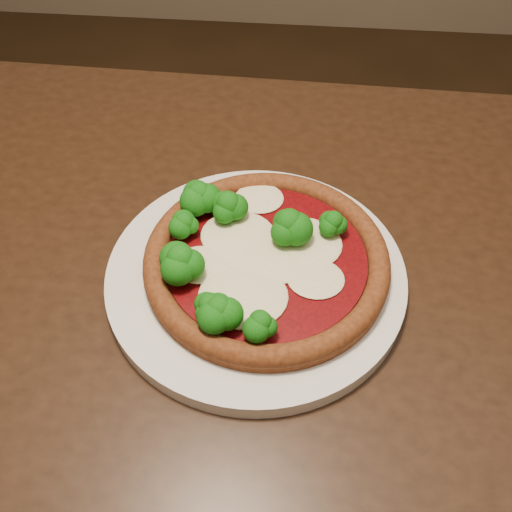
{
  "coord_description": "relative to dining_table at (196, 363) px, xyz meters",
  "views": [
    {
      "loc": [
        -0.09,
        -0.37,
        1.23
      ],
      "look_at": [
        -0.12,
        -0.0,
        0.79
      ],
      "focal_mm": 40.0,
      "sensor_mm": 36.0,
      "label": 1
    }
  ],
  "objects": [
    {
      "name": "floor",
      "position": [
        0.19,
        0.05,
        -0.65
      ],
      "size": [
        4.0,
        4.0,
        0.0
      ],
      "primitive_type": "plane",
      "color": "black",
      "rests_on": "ground"
    },
    {
      "name": "plate",
      "position": [
        0.06,
        0.05,
        0.11
      ],
      "size": [
        0.31,
        0.31,
        0.02
      ],
      "primitive_type": "cylinder",
      "color": "silver",
      "rests_on": "dining_table"
    },
    {
      "name": "dining_table",
      "position": [
        0.0,
        0.0,
        0.0
      ],
      "size": [
        1.11,
        0.89,
        0.75
      ],
      "rotation": [
        0.0,
        0.0,
        -0.03
      ],
      "color": "black",
      "rests_on": "floor"
    },
    {
      "name": "pizza",
      "position": [
        0.07,
        0.05,
        0.13
      ],
      "size": [
        0.25,
        0.25,
        0.06
      ],
      "rotation": [
        0.0,
        0.0,
        -0.0
      ],
      "color": "brown",
      "rests_on": "plate"
    }
  ]
}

